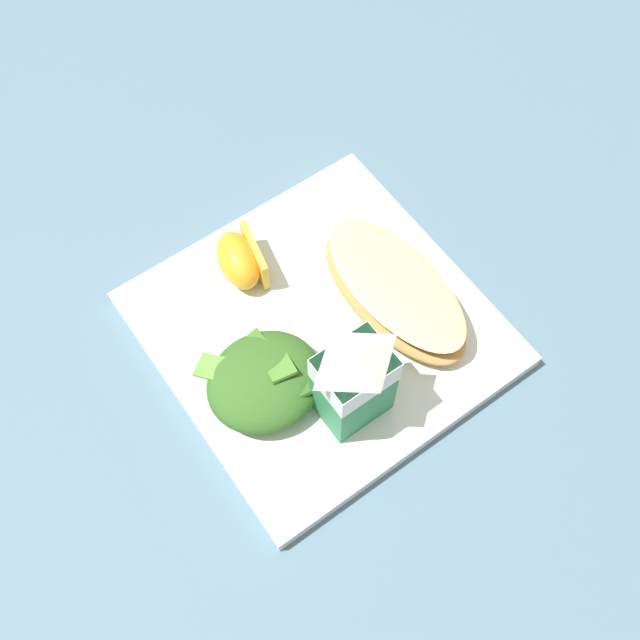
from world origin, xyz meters
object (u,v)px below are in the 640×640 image
Objects in this scene: green_salad_pile at (264,381)px; cheesy_pizza_bread at (394,291)px; white_plate at (320,329)px; orange_wedge_front at (240,260)px; milk_carton at (354,378)px.

cheesy_pizza_bread is at bearing -177.68° from green_salad_pile.
orange_wedge_front is (0.03, -0.09, 0.03)m from white_plate.
green_salad_pile is at bearing 17.90° from white_plate.
green_salad_pile is at bearing -46.23° from milk_carton.
cheesy_pizza_bread is at bearing -146.95° from milk_carton.
milk_carton is at bearing 73.58° from white_plate.
orange_wedge_front is (-0.05, -0.11, -0.00)m from green_salad_pile.
milk_carton is 1.66× the size of orange_wedge_front.
cheesy_pizza_bread is 0.12m from milk_carton.
orange_wedge_front is (0.00, -0.17, -0.04)m from milk_carton.
green_salad_pile is 0.12m from orange_wedge_front.
cheesy_pizza_bread is (-0.07, 0.02, 0.03)m from white_plate.
cheesy_pizza_bread is 2.62× the size of orange_wedge_front.
white_plate is 2.55× the size of milk_carton.
cheesy_pizza_bread is at bearing 131.70° from orange_wedge_front.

